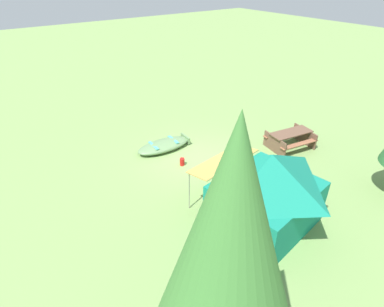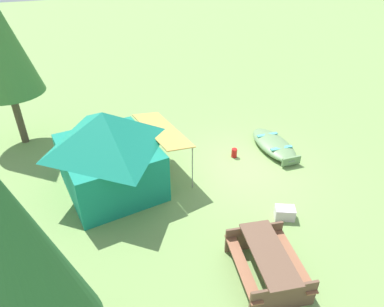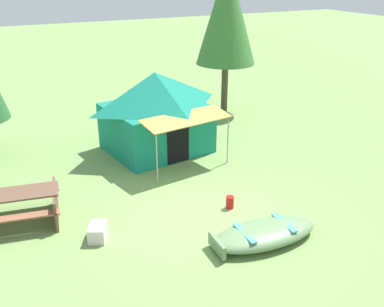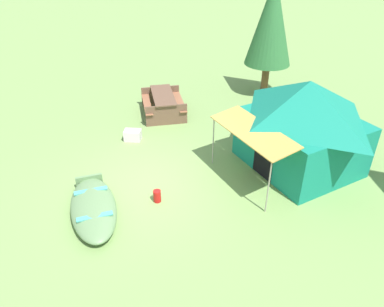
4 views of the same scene
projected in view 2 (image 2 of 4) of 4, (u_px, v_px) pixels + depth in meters
ground_plane at (243, 168)px, 11.70m from camera, size 80.00×80.00×0.00m
beached_rowboat at (274, 145)px, 12.61m from camera, size 2.56×1.18×0.39m
canvas_cabin_tent at (108, 151)px, 10.12m from camera, size 3.54×3.98×2.56m
picnic_table at (268, 261)px, 7.76m from camera, size 2.16×1.75×0.78m
cooler_box at (285, 213)px, 9.57m from camera, size 0.55×0.63×0.35m
fuel_can at (234, 153)px, 12.22m from camera, size 0.23×0.23×0.32m
pine_tree_back_right at (22, 261)px, 4.76m from camera, size 1.81×1.81×4.55m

